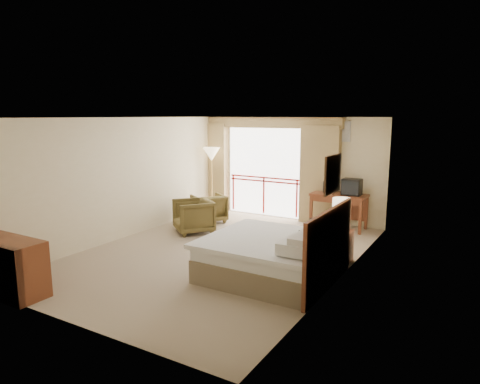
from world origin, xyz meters
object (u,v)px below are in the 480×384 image
Objects in this scene: desk at (340,201)px; wastebasket at (314,224)px; side_table at (191,211)px; nightstand at (339,247)px; armchair_near at (194,232)px; floor_lamp at (211,157)px; table_lamp at (342,206)px; armchair_far at (209,222)px; bed at (274,255)px; dresser at (8,267)px; tv at (352,187)px.

wastebasket is at bearing -139.04° from desk.
desk is 2.36× the size of side_table.
armchair_near is (-3.63, 0.31, -0.30)m from nightstand.
floor_lamp reaches higher than wastebasket.
table_lamp is 4.24m from armchair_far.
nightstand is 2.59m from desk.
nightstand is at bearing -10.26° from side_table.
table_lamp is 1.07× the size of side_table.
nightstand is 4.13m from armchair_far.
desk is at bearing 3.00° from floor_lamp.
bed is 1.61× the size of dresser.
dresser is at bearing -114.42° from wastebasket.
table_lamp is 0.46× the size of dresser.
nightstand is 0.46× the size of desk.
nightstand is 1.08× the size of side_table.
bed is at bearing -118.86° from table_lamp.
floor_lamp is (-3.68, 3.54, 1.22)m from bed.
wastebasket is (-0.77, -0.41, -0.92)m from tv.
desk is 0.49m from tv.
dresser is at bearing -139.72° from bed.
side_table reaches higher than armchair_far.
floor_lamp reaches higher than bed.
tv reaches higher than nightstand.
armchair_near is 0.66× the size of dresser.
wastebasket is at bearing 123.02° from table_lamp.
desk is (-0.77, 2.39, -0.40)m from table_lamp.
armchair_near is at bearing 175.96° from table_lamp.
armchair_near is 2.64m from floor_lamp.
desk is 4.84× the size of wastebasket.
nightstand is at bearing 45.28° from dresser.
dresser reaches higher than armchair_far.
bed is 3.53× the size of table_lamp.
table_lamp is at bearing -26.51° from floor_lamp.
bed reaches higher than wastebasket.
desk is 3.04× the size of tv.
tv is (0.26, 3.66, 0.68)m from bed.
wastebasket is 0.32× the size of armchair_near.
nightstand is 5.12m from floor_lamp.
armchair_near is at bearing 151.19° from bed.
nightstand is at bearing 104.20° from armchair_far.
bed reaches higher than armchair_far.
table_lamp is 0.32× the size of floor_lamp.
desk reaches higher than armchair_far.
tv is 1.27m from wastebasket.
floor_lamp reaches higher than nightstand.
armchair_far is 1.91m from floor_lamp.
nightstand is at bearing -90.00° from table_lamp.
nightstand is 0.70× the size of armchair_near.
bed is at bearing 83.47° from armchair_far.
side_table is (-0.12, -0.62, 0.38)m from armchair_far.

